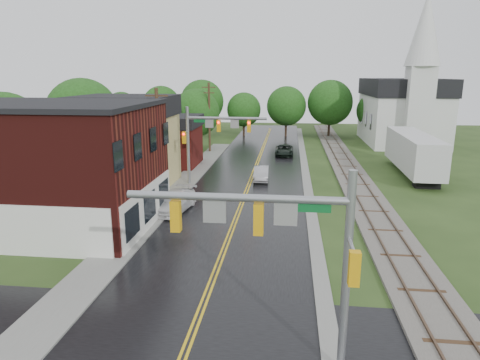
% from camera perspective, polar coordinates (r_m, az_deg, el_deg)
% --- Properties ---
extents(main_road, '(10.00, 90.00, 0.02)m').
position_cam_1_polar(main_road, '(42.41, 1.54, 0.24)').
color(main_road, black).
rests_on(main_road, ground).
extents(curb_right, '(0.80, 70.00, 0.12)m').
position_cam_1_polar(curb_right, '(47.16, 8.64, 1.49)').
color(curb_right, gray).
rests_on(curb_right, ground).
extents(sidewalk_left, '(2.40, 50.00, 0.12)m').
position_cam_1_polar(sidewalk_left, '(38.69, -8.33, -1.25)').
color(sidewalk_left, gray).
rests_on(sidewalk_left, ground).
extents(brick_building, '(14.30, 10.30, 8.30)m').
position_cam_1_polar(brick_building, '(31.19, -24.64, 1.77)').
color(brick_building, '#43110E').
rests_on(brick_building, ground).
extents(yellow_house, '(8.00, 7.00, 6.40)m').
position_cam_1_polar(yellow_house, '(40.41, -14.73, 3.74)').
color(yellow_house, tan).
rests_on(yellow_house, ground).
extents(darkred_building, '(7.00, 6.00, 4.40)m').
position_cam_1_polar(darkred_building, '(48.66, -9.75, 4.47)').
color(darkred_building, '#3F0F0C').
rests_on(darkred_building, ground).
extents(church, '(10.40, 18.40, 20.00)m').
position_cam_1_polar(church, '(66.95, 21.08, 9.43)').
color(church, silver).
rests_on(church, ground).
extents(railroad, '(3.20, 80.00, 0.30)m').
position_cam_1_polar(railroad, '(47.53, 14.19, 1.45)').
color(railroad, '#59544C').
rests_on(railroad, ground).
extents(traffic_signal_near, '(7.34, 0.30, 7.20)m').
position_cam_1_polar(traffic_signal_near, '(14.00, 5.57, -7.40)').
color(traffic_signal_near, gray).
rests_on(traffic_signal_near, ground).
extents(traffic_signal_far, '(7.34, 0.43, 7.20)m').
position_cam_1_polar(traffic_signal_far, '(39.03, -3.93, 6.45)').
color(traffic_signal_far, gray).
rests_on(traffic_signal_far, ground).
extents(utility_pole_b, '(1.80, 0.28, 9.00)m').
position_cam_1_polar(utility_pole_b, '(35.06, -10.80, 4.96)').
color(utility_pole_b, '#382616').
rests_on(utility_pole_b, ground).
extents(utility_pole_c, '(1.80, 0.28, 9.00)m').
position_cam_1_polar(utility_pole_c, '(56.28, -4.12, 8.48)').
color(utility_pole_c, '#382616').
rests_on(utility_pole_c, ground).
extents(tree_left_a, '(6.80, 6.80, 8.67)m').
position_cam_1_polar(tree_left_a, '(40.75, -28.74, 5.29)').
color(tree_left_a, black).
rests_on(tree_left_a, ground).
extents(tree_left_b, '(7.60, 7.60, 9.69)m').
position_cam_1_polar(tree_left_b, '(48.21, -20.05, 7.96)').
color(tree_left_b, black).
rests_on(tree_left_b, ground).
extents(tree_left_c, '(6.00, 6.00, 7.65)m').
position_cam_1_polar(tree_left_c, '(54.14, -12.35, 7.76)').
color(tree_left_c, black).
rests_on(tree_left_c, ground).
extents(tree_left_e, '(6.40, 6.40, 8.16)m').
position_cam_1_polar(tree_left_e, '(58.53, -5.77, 8.75)').
color(tree_left_e, black).
rests_on(tree_left_e, ground).
extents(suv_dark, '(2.23, 4.78, 1.33)m').
position_cam_1_polar(suv_dark, '(54.38, 5.92, 3.94)').
color(suv_dark, black).
rests_on(suv_dark, ground).
extents(sedan_silver, '(1.55, 4.06, 1.32)m').
position_cam_1_polar(sedan_silver, '(41.46, 2.85, 0.85)').
color(sedan_silver, '#A3A2A7').
rests_on(sedan_silver, ground).
extents(pickup_white, '(2.74, 5.31, 1.47)m').
position_cam_1_polar(pickup_white, '(32.52, -8.69, -2.85)').
color(pickup_white, silver).
rests_on(pickup_white, ground).
extents(semi_trailer, '(3.25, 13.57, 4.18)m').
position_cam_1_polar(semi_trailer, '(46.67, 22.14, 3.56)').
color(semi_trailer, black).
rests_on(semi_trailer, ground).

